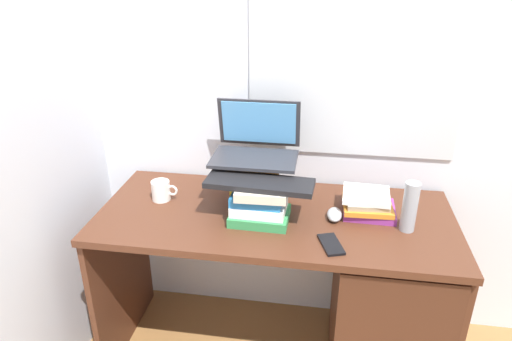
% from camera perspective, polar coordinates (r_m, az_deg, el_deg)
% --- Properties ---
extents(wall_back, '(6.00, 0.06, 2.60)m').
position_cam_1_polar(wall_back, '(2.04, 3.96, 13.21)').
color(wall_back, silver).
rests_on(wall_back, ground).
extents(wall_left, '(0.05, 6.00, 2.60)m').
position_cam_1_polar(wall_left, '(2.01, -24.76, 10.84)').
color(wall_left, silver).
rests_on(wall_left, ground).
extents(desk, '(1.45, 0.63, 0.75)m').
position_cam_1_polar(desk, '(2.07, 12.70, -14.61)').
color(desk, '#4C2819').
rests_on(desk, ground).
extents(book_stack_tall, '(0.24, 0.19, 0.19)m').
position_cam_1_polar(book_stack_tall, '(1.96, -0.17, -1.14)').
color(book_stack_tall, '#8C338C').
rests_on(book_stack_tall, desk).
extents(book_stack_keyboard_riser, '(0.23, 0.18, 0.15)m').
position_cam_1_polar(book_stack_keyboard_riser, '(1.82, 0.44, -4.16)').
color(book_stack_keyboard_riser, '#338C4C').
rests_on(book_stack_keyboard_riser, desk).
extents(book_stack_side, '(0.22, 0.20, 0.09)m').
position_cam_1_polar(book_stack_side, '(1.94, 13.63, -4.04)').
color(book_stack_side, '#8C338C').
rests_on(book_stack_side, desk).
extents(laptop, '(0.35, 0.27, 0.23)m').
position_cam_1_polar(laptop, '(1.95, 0.04, 3.37)').
color(laptop, '#2D2D33').
rests_on(laptop, book_stack_tall).
extents(keyboard, '(0.43, 0.17, 0.02)m').
position_cam_1_polar(keyboard, '(1.78, 0.44, -1.58)').
color(keyboard, black).
rests_on(keyboard, book_stack_keyboard_riser).
extents(computer_mouse, '(0.06, 0.10, 0.04)m').
position_cam_1_polar(computer_mouse, '(1.88, 9.68, -5.40)').
color(computer_mouse, '#A5A8AD').
rests_on(computer_mouse, desk).
extents(mug, '(0.12, 0.08, 0.09)m').
position_cam_1_polar(mug, '(2.03, -11.63, -2.44)').
color(mug, white).
rests_on(mug, desk).
extents(water_bottle, '(0.06, 0.06, 0.20)m').
position_cam_1_polar(water_bottle, '(1.84, 18.48, -4.29)').
color(water_bottle, '#999EA5').
rests_on(water_bottle, desk).
extents(cell_phone, '(0.11, 0.15, 0.01)m').
position_cam_1_polar(cell_phone, '(1.72, 9.26, -9.00)').
color(cell_phone, black).
rests_on(cell_phone, desk).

